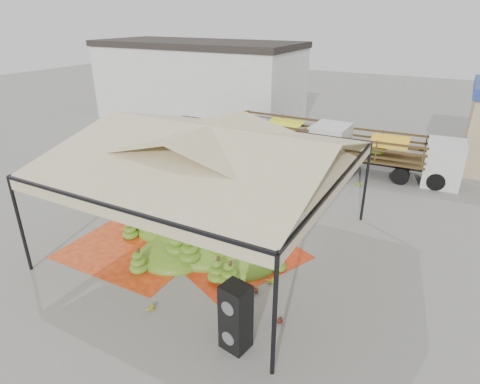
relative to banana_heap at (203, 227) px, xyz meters
The scene contains 17 objects.
ground 0.73m from the banana_heap, 54.98° to the left, with size 90.00×90.00×0.00m, color slate.
canopy_tent 2.68m from the banana_heap, 54.98° to the left, with size 8.10×8.10×4.00m.
building_white 17.45m from the banana_heap, 124.43° to the left, with size 14.30×6.30×5.40m.
tarp_left 2.24m from the banana_heap, 150.09° to the right, with size 4.21×4.01×0.01m, color orange.
tarp_right 1.33m from the banana_heap, ahead, with size 3.57×3.75×0.01m, color #CC4A13.
banana_heap is the anchor object (origin of this frame).
hand_yellow_a 2.93m from the banana_heap, 15.87° to the right, with size 0.43×0.35×0.20m, color gold.
hand_yellow_b 3.49m from the banana_heap, 81.54° to the right, with size 0.45×0.37×0.20m, color gold.
hand_red_a 4.28m from the banana_heap, 31.23° to the right, with size 0.41×0.33×0.18m, color maroon.
hand_red_b 3.01m from the banana_heap, 29.56° to the right, with size 0.42×0.35×0.19m, color #532313.
hand_green 1.81m from the banana_heap, 147.59° to the right, with size 0.42×0.34×0.19m, color #4C7819.
hanging_bunches 3.29m from the banana_heap, 29.19° to the left, with size 4.74×0.24×0.20m.
speaker_stack 4.64m from the banana_heap, 47.32° to the right, with size 0.69×0.63×1.69m.
banana_leaves 3.56m from the banana_heap, behind, with size 0.96×1.36×3.70m, color #267A20, non-canonical shape.
vendor 4.99m from the banana_heap, 85.62° to the left, with size 0.64×0.42×1.75m, color gray.
truck_left 9.37m from the banana_heap, 94.04° to the left, with size 6.23×2.27×2.13m.
truck_right 10.54m from the banana_heap, 63.84° to the left, with size 5.81×2.25×1.96m.
Camera 1 is at (6.41, -9.84, 7.07)m, focal length 30.00 mm.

